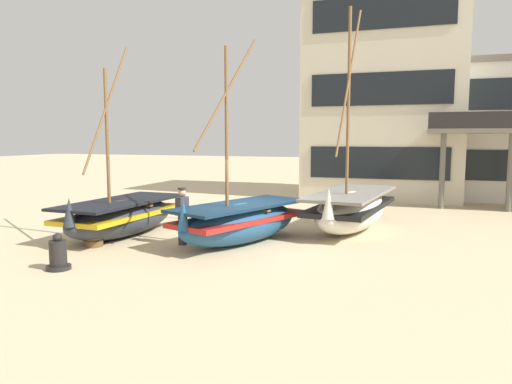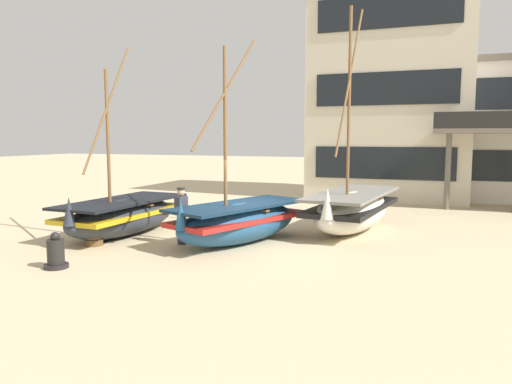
% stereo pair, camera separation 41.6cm
% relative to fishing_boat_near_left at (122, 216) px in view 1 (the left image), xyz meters
% --- Properties ---
extents(ground_plane, '(120.00, 120.00, 0.00)m').
position_rel_fishing_boat_near_left_xyz_m(ground_plane, '(4.02, 0.51, -0.64)').
color(ground_plane, '#CCB78E').
extents(fishing_boat_near_left, '(2.15, 4.90, 5.99)m').
position_rel_fishing_boat_near_left_xyz_m(fishing_boat_near_left, '(0.00, 0.00, 0.00)').
color(fishing_boat_near_left, '#2D333D').
rests_on(fishing_boat_near_left, ground).
extents(fishing_boat_centre_large, '(2.58, 5.68, 7.38)m').
position_rel_fishing_boat_near_left_xyz_m(fishing_boat_centre_large, '(6.80, 3.40, 0.09)').
color(fishing_boat_centre_large, silver).
rests_on(fishing_boat_centre_large, ground).
extents(fishing_boat_far_right, '(3.27, 4.97, 6.03)m').
position_rel_fishing_boat_near_left_xyz_m(fishing_boat_far_right, '(3.96, 0.27, 0.02)').
color(fishing_boat_far_right, '#23517A').
rests_on(fishing_boat_far_right, ground).
extents(fisherman_by_hull, '(0.31, 0.40, 1.68)m').
position_rel_fishing_boat_near_left_xyz_m(fisherman_by_hull, '(2.44, -0.50, 0.20)').
color(fisherman_by_hull, '#33333D').
rests_on(fisherman_by_hull, ground).
extents(capstan_winch, '(0.58, 0.58, 0.89)m').
position_rel_fishing_boat_near_left_xyz_m(capstan_winch, '(0.90, -3.88, -0.29)').
color(capstan_winch, black).
rests_on(capstan_winch, ground).
extents(wooden_barrel, '(0.56, 0.56, 0.70)m').
position_rel_fishing_boat_near_left_xyz_m(wooden_barrel, '(0.12, -1.57, -0.29)').
color(wooden_barrel, brown).
rests_on(wooden_barrel, ground).
extents(harbor_building_main, '(8.05, 6.56, 10.75)m').
position_rel_fishing_boat_near_left_xyz_m(harbor_building_main, '(6.99, 13.88, 4.75)').
color(harbor_building_main, beige).
rests_on(harbor_building_main, ground).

